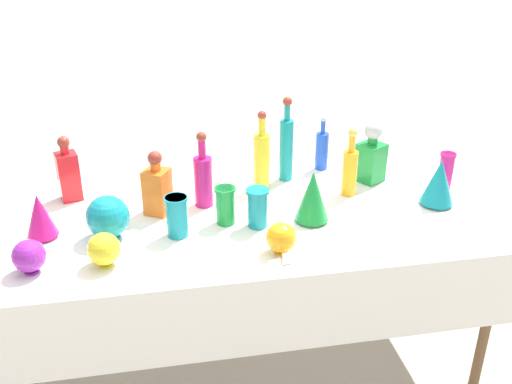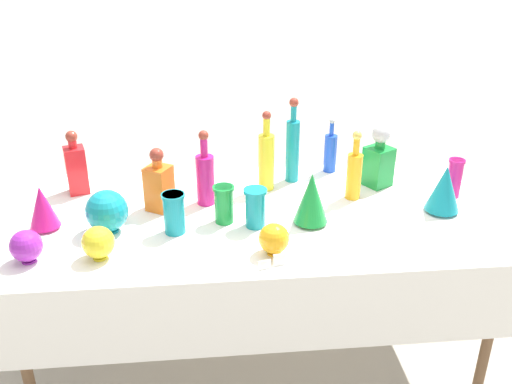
{
  "view_description": "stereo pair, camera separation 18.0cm",
  "coord_description": "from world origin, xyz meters",
  "px_view_note": "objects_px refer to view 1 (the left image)",
  "views": [
    {
      "loc": [
        -0.39,
        -2.12,
        1.91
      ],
      "look_at": [
        0.0,
        0.0,
        0.86
      ],
      "focal_mm": 40.0,
      "sensor_mm": 36.0,
      "label": 1
    },
    {
      "loc": [
        -0.21,
        -2.14,
        1.91
      ],
      "look_at": [
        0.0,
        0.0,
        0.86
      ],
      "focal_mm": 40.0,
      "sensor_mm": 36.0,
      "label": 2
    }
  ],
  "objects_px": {
    "slender_vase_1": "(258,206)",
    "fluted_vase_1": "(40,215)",
    "tall_bottle_4": "(286,146)",
    "fluted_vase_2": "(439,182)",
    "tall_bottle_1": "(262,159)",
    "slender_vase_2": "(446,170)",
    "fluted_vase_0": "(313,196)",
    "round_bowl_3": "(281,238)",
    "slender_vase_3": "(225,204)",
    "square_decanter_0": "(157,188)",
    "tall_bottle_3": "(203,178)",
    "round_bowl_1": "(108,217)",
    "cardboard_box_behind_right": "(225,220)",
    "cardboard_box_behind_left": "(244,215)",
    "slender_vase_0": "(177,215)",
    "round_bowl_0": "(104,249)",
    "tall_bottle_2": "(322,149)",
    "square_decanter_2": "(371,156)",
    "round_bowl_2": "(29,256)",
    "tall_bottle_0": "(350,169)",
    "square_decanter_1": "(68,173)"
  },
  "relations": [
    {
      "from": "slender_vase_1",
      "to": "fluted_vase_1",
      "type": "xyz_separation_m",
      "value": [
        -0.85,
        0.06,
        0.01
      ]
    },
    {
      "from": "tall_bottle_4",
      "to": "fluted_vase_2",
      "type": "bearing_deg",
      "value": -32.83
    },
    {
      "from": "tall_bottle_1",
      "to": "fluted_vase_1",
      "type": "height_order",
      "value": "tall_bottle_1"
    },
    {
      "from": "slender_vase_2",
      "to": "fluted_vase_1",
      "type": "height_order",
      "value": "fluted_vase_1"
    },
    {
      "from": "slender_vase_1",
      "to": "fluted_vase_0",
      "type": "distance_m",
      "value": 0.23
    },
    {
      "from": "round_bowl_3",
      "to": "slender_vase_3",
      "type": "bearing_deg",
      "value": 122.96
    },
    {
      "from": "tall_bottle_4",
      "to": "square_decanter_0",
      "type": "height_order",
      "value": "tall_bottle_4"
    },
    {
      "from": "tall_bottle_3",
      "to": "round_bowl_1",
      "type": "relative_size",
      "value": 1.91
    },
    {
      "from": "slender_vase_2",
      "to": "tall_bottle_3",
      "type": "bearing_deg",
      "value": 178.0
    },
    {
      "from": "square_decanter_0",
      "to": "cardboard_box_behind_right",
      "type": "bearing_deg",
      "value": 67.98
    },
    {
      "from": "tall_bottle_1",
      "to": "slender_vase_1",
      "type": "height_order",
      "value": "tall_bottle_1"
    },
    {
      "from": "slender_vase_2",
      "to": "round_bowl_1",
      "type": "relative_size",
      "value": 1.01
    },
    {
      "from": "square_decanter_0",
      "to": "cardboard_box_behind_left",
      "type": "bearing_deg",
      "value": 62.79
    },
    {
      "from": "slender_vase_0",
      "to": "fluted_vase_1",
      "type": "xyz_separation_m",
      "value": [
        -0.53,
        0.08,
        0.01
      ]
    },
    {
      "from": "tall_bottle_3",
      "to": "slender_vase_0",
      "type": "distance_m",
      "value": 0.28
    },
    {
      "from": "slender_vase_2",
      "to": "fluted_vase_2",
      "type": "height_order",
      "value": "fluted_vase_2"
    },
    {
      "from": "fluted_vase_1",
      "to": "round_bowl_0",
      "type": "xyz_separation_m",
      "value": [
        0.25,
        -0.25,
        -0.03
      ]
    },
    {
      "from": "slender_vase_3",
      "to": "round_bowl_1",
      "type": "relative_size",
      "value": 0.9
    },
    {
      "from": "square_decanter_0",
      "to": "fluted_vase_2",
      "type": "height_order",
      "value": "square_decanter_0"
    },
    {
      "from": "tall_bottle_2",
      "to": "square_decanter_2",
      "type": "bearing_deg",
      "value": -44.29
    },
    {
      "from": "fluted_vase_1",
      "to": "round_bowl_0",
      "type": "relative_size",
      "value": 1.45
    },
    {
      "from": "tall_bottle_3",
      "to": "square_decanter_0",
      "type": "height_order",
      "value": "tall_bottle_3"
    },
    {
      "from": "fluted_vase_1",
      "to": "round_bowl_0",
      "type": "bearing_deg",
      "value": -44.73
    },
    {
      "from": "square_decanter_2",
      "to": "tall_bottle_1",
      "type": "bearing_deg",
      "value": 179.02
    },
    {
      "from": "tall_bottle_1",
      "to": "round_bowl_2",
      "type": "distance_m",
      "value": 1.08
    },
    {
      "from": "slender_vase_3",
      "to": "cardboard_box_behind_left",
      "type": "distance_m",
      "value": 1.38
    },
    {
      "from": "slender_vase_0",
      "to": "square_decanter_0",
      "type": "bearing_deg",
      "value": 108.2
    },
    {
      "from": "slender_vase_1",
      "to": "slender_vase_2",
      "type": "relative_size",
      "value": 0.92
    },
    {
      "from": "tall_bottle_1",
      "to": "round_bowl_2",
      "type": "height_order",
      "value": "tall_bottle_1"
    },
    {
      "from": "round_bowl_0",
      "to": "round_bowl_2",
      "type": "xyz_separation_m",
      "value": [
        -0.26,
        0.0,
        -0.0
      ]
    },
    {
      "from": "slender_vase_3",
      "to": "fluted_vase_1",
      "type": "height_order",
      "value": "fluted_vase_1"
    },
    {
      "from": "slender_vase_0",
      "to": "round_bowl_0",
      "type": "bearing_deg",
      "value": -147.99
    },
    {
      "from": "fluted_vase_2",
      "to": "round_bowl_3",
      "type": "height_order",
      "value": "fluted_vase_2"
    },
    {
      "from": "slender_vase_2",
      "to": "round_bowl_3",
      "type": "distance_m",
      "value": 0.96
    },
    {
      "from": "fluted_vase_1",
      "to": "slender_vase_2",
      "type": "bearing_deg",
      "value": 4.1
    },
    {
      "from": "tall_bottle_0",
      "to": "tall_bottle_1",
      "type": "distance_m",
      "value": 0.4
    },
    {
      "from": "cardboard_box_behind_right",
      "to": "cardboard_box_behind_left",
      "type": "bearing_deg",
      "value": 12.61
    },
    {
      "from": "tall_bottle_0",
      "to": "tall_bottle_3",
      "type": "relative_size",
      "value": 0.94
    },
    {
      "from": "tall_bottle_2",
      "to": "fluted_vase_1",
      "type": "bearing_deg",
      "value": -160.1
    },
    {
      "from": "slender_vase_3",
      "to": "cardboard_box_behind_right",
      "type": "xyz_separation_m",
      "value": [
        0.13,
        1.14,
        -0.7
      ]
    },
    {
      "from": "square_decanter_2",
      "to": "cardboard_box_behind_left",
      "type": "bearing_deg",
      "value": 118.5
    },
    {
      "from": "square_decanter_1",
      "to": "round_bowl_2",
      "type": "height_order",
      "value": "square_decanter_1"
    },
    {
      "from": "square_decanter_1",
      "to": "fluted_vase_1",
      "type": "distance_m",
      "value": 0.34
    },
    {
      "from": "round_bowl_2",
      "to": "round_bowl_1",
      "type": "bearing_deg",
      "value": 36.96
    },
    {
      "from": "slender_vase_0",
      "to": "cardboard_box_behind_left",
      "type": "bearing_deg",
      "value": 69.65
    },
    {
      "from": "tall_bottle_3",
      "to": "fluted_vase_0",
      "type": "distance_m",
      "value": 0.48
    },
    {
      "from": "square_decanter_1",
      "to": "square_decanter_0",
      "type": "bearing_deg",
      "value": -28.16
    },
    {
      "from": "tall_bottle_3",
      "to": "tall_bottle_4",
      "type": "xyz_separation_m",
      "value": [
        0.41,
        0.2,
        0.04
      ]
    },
    {
      "from": "tall_bottle_1",
      "to": "fluted_vase_2",
      "type": "height_order",
      "value": "tall_bottle_1"
    },
    {
      "from": "fluted_vase_1",
      "to": "cardboard_box_behind_right",
      "type": "distance_m",
      "value": 1.58
    }
  ]
}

